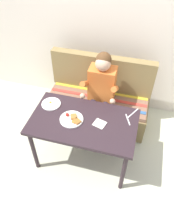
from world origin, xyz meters
TOP-DOWN VIEW (x-y plane):
  - ground_plane at (0.00, 0.00)m, footprint 8.00×8.00m
  - back_wall at (0.00, 1.27)m, footprint 4.40×0.10m
  - table at (0.00, 0.00)m, footprint 1.20×0.70m
  - couch at (0.00, 0.76)m, footprint 1.44×0.56m
  - person at (0.06, 0.59)m, footprint 0.45×0.61m
  - plate_breakfast at (-0.13, -0.02)m, footprint 0.27×0.27m
  - plate_eggs at (-0.45, 0.15)m, footprint 0.23×0.23m
  - napkin at (0.19, -0.00)m, footprint 0.16×0.15m
  - fork at (0.48, 0.15)m, footprint 0.08×0.16m
  - knife at (0.52, 0.26)m, footprint 0.11×0.18m

SIDE VIEW (x-z plane):
  - ground_plane at x=0.00m, z-range 0.00..0.00m
  - couch at x=0.00m, z-range -0.17..0.83m
  - table at x=0.00m, z-range 0.28..1.01m
  - fork at x=0.48m, z-range 0.73..0.73m
  - knife at x=0.52m, z-range 0.73..0.73m
  - napkin at x=0.19m, z-range 0.73..0.74m
  - plate_eggs at x=-0.45m, z-range 0.72..0.76m
  - person at x=0.06m, z-range 0.13..1.35m
  - plate_breakfast at x=-0.13m, z-range 0.72..0.77m
  - back_wall at x=0.00m, z-range 0.00..2.60m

